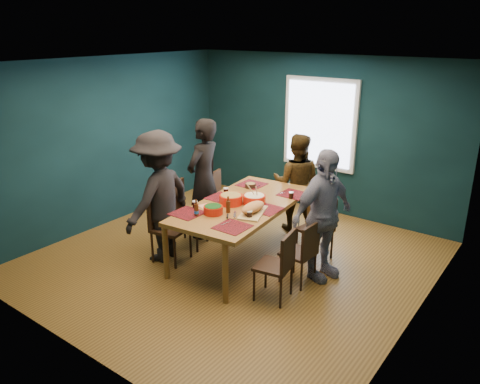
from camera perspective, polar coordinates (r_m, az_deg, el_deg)
The scene contains 26 objects.
room at distance 6.39m, azimuth 0.51°, elevation 3.65°, with size 5.01×5.01×2.71m.
dining_table at distance 6.40m, azimuth 0.39°, elevation -2.06°, with size 1.31×2.31×0.84m.
chair_left_far at distance 7.56m, azimuth -2.48°, elevation -0.45°, with size 0.49×0.49×0.93m.
chair_left_mid at distance 6.97m, azimuth -6.85°, elevation -2.04°, with size 0.56×0.56×0.98m.
chair_left_near at distance 6.58m, azimuth -9.15°, elevation -3.53°, with size 0.51×0.51×0.98m.
chair_right_far at distance 6.57m, azimuth 9.75°, elevation -4.06°, with size 0.49×0.49×0.90m.
chair_right_mid at distance 5.95m, azimuth 7.79°, elevation -6.91°, with size 0.40×0.40×0.84m.
chair_right_near at distance 5.58m, azimuth 4.92°, elevation -8.40°, with size 0.46×0.46×0.88m.
person_far_left at distance 7.14m, azimuth -4.45°, elevation 1.59°, with size 0.68×0.44×1.86m, color black.
person_back at distance 7.45m, azimuth 6.90°, elevation 1.15°, with size 0.77×0.60×1.58m, color black.
person_right at distance 6.01m, azimuth 10.05°, elevation -2.84°, with size 1.01×0.42×1.73m, color silver.
person_near_left at distance 6.50m, azimuth -9.88°, elevation -0.58°, with size 1.19×0.68×1.84m, color black.
bowl_salad at distance 6.33m, azimuth -1.11°, elevation -0.86°, with size 0.32×0.32×0.13m.
bowl_dumpling at distance 6.34m, azimuth 1.75°, elevation -0.86°, with size 0.31×0.31×0.29m.
bowl_herbs at distance 6.01m, azimuth -3.28°, elevation -2.14°, with size 0.25×0.25×0.11m.
cutting_board at distance 6.01m, azimuth 1.56°, elevation -2.04°, with size 0.43×0.69×0.15m.
small_bowl at distance 6.98m, azimuth 1.29°, elevation 0.82°, with size 0.16×0.16×0.07m.
beer_bottle_a at distance 5.96m, azimuth -5.35°, elevation -2.20°, with size 0.06×0.06×0.22m.
beer_bottle_b at distance 6.03m, azimuth -1.45°, elevation -1.75°, with size 0.06×0.06×0.22m.
cola_glass_a at distance 6.23m, azimuth -5.52°, elevation -1.47°, with size 0.07×0.07×0.10m.
cola_glass_b at distance 5.87m, azimuth 1.17°, elevation -2.71°, with size 0.07×0.07×0.10m.
cola_glass_c at distance 6.58m, azimuth 6.27°, elevation -0.36°, with size 0.07×0.07×0.09m.
cola_glass_d at distance 6.69m, azimuth -1.72°, elevation 0.14°, with size 0.07×0.07×0.10m.
napkin_a at distance 6.21m, azimuth 2.76°, elevation -1.97°, with size 0.13×0.13×0.00m, color #F28B66.
napkin_b at distance 6.29m, azimuth -4.30°, elevation -1.71°, with size 0.14×0.14×0.00m, color #F28B66.
napkin_c at distance 5.70m, azimuth -1.02°, elevation -4.01°, with size 0.12×0.12×0.00m, color #F28B66.
Camera 1 is at (3.61, -4.71, 3.12)m, focal length 35.00 mm.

